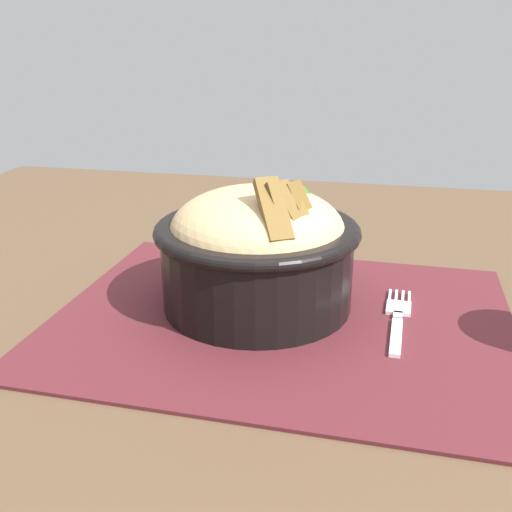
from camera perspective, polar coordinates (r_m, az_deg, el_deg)
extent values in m
cube|color=#4C3826|center=(0.56, 6.32, -6.69)|extent=(1.25, 1.00, 0.03)
cylinder|color=#412F20|center=(1.28, -18.36, -10.02)|extent=(0.04, 0.04, 0.74)
cube|color=#47191E|center=(0.53, 2.50, -5.97)|extent=(0.41, 0.32, 0.00)
cylinder|color=black|center=(0.54, 0.00, -1.05)|extent=(0.17, 0.17, 0.08)
torus|color=black|center=(0.52, 0.00, 2.34)|extent=(0.18, 0.18, 0.01)
ellipsoid|color=tan|center=(0.52, 0.00, 2.44)|extent=(0.22, 0.22, 0.07)
sphere|color=#26601A|center=(0.50, 2.57, 4.13)|extent=(0.04, 0.04, 0.04)
sphere|color=#26601A|center=(0.54, 3.68, 5.30)|extent=(0.03, 0.03, 0.03)
cylinder|color=orange|center=(0.50, -4.45, 3.48)|extent=(0.03, 0.01, 0.01)
cube|color=brown|center=(0.47, 1.68, 4.46)|extent=(0.04, 0.05, 0.05)
cube|color=brown|center=(0.48, 2.76, 4.33)|extent=(0.04, 0.04, 0.05)
cube|color=brown|center=(0.48, 3.67, 4.41)|extent=(0.04, 0.04, 0.04)
cube|color=brown|center=(0.49, 4.37, 4.61)|extent=(0.03, 0.03, 0.04)
cube|color=silver|center=(0.51, 13.31, -7.59)|extent=(0.01, 0.06, 0.00)
cube|color=silver|center=(0.54, 13.46, -5.73)|extent=(0.01, 0.01, 0.00)
cube|color=silver|center=(0.56, 13.53, -4.88)|extent=(0.02, 0.03, 0.00)
cube|color=silver|center=(0.58, 14.50, -3.91)|extent=(0.00, 0.02, 0.00)
cube|color=silver|center=(0.58, 13.92, -3.86)|extent=(0.00, 0.02, 0.00)
cube|color=silver|center=(0.58, 13.32, -3.80)|extent=(0.00, 0.02, 0.00)
cube|color=silver|center=(0.58, 12.73, -3.75)|extent=(0.00, 0.02, 0.00)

